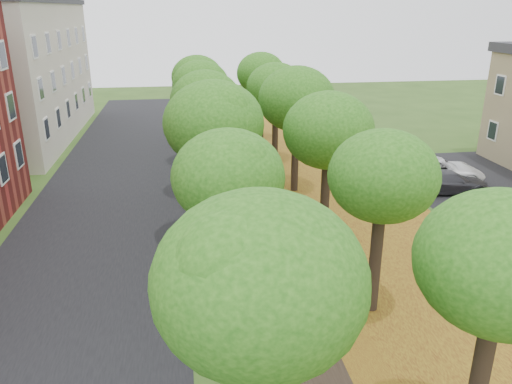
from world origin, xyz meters
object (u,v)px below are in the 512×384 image
object	(u,v)px
car_red	(505,216)
car_white	(438,170)
car_grey	(449,182)
bench	(299,299)

from	to	relation	value
car_red	car_white	xyz separation A→B (m)	(0.27, 6.86, 0.05)
car_white	car_grey	bearing A→B (deg)	-177.19
car_red	car_grey	distance (m)	5.05
car_red	bench	bearing A→B (deg)	102.34
car_red	car_white	world-z (taller)	car_white
bench	car_white	bearing A→B (deg)	-64.73
bench	car_grey	size ratio (longest dim) A/B	0.48
bench	car_red	world-z (taller)	car_red
bench	car_white	size ratio (longest dim) A/B	0.39
bench	car_red	size ratio (longest dim) A/B	0.49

